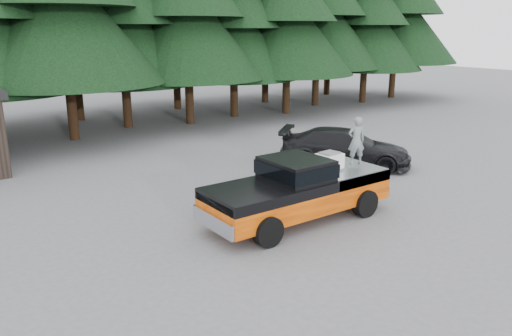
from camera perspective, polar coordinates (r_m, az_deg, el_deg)
ground at (r=15.00m, az=-0.05°, el=-5.99°), size 120.00×120.00×0.00m
pickup_truck at (r=14.85m, az=4.81°, el=-3.54°), size 6.00×2.04×1.33m
truck_cab at (r=14.50m, az=4.60°, el=-0.04°), size 1.66×1.90×0.59m
air_compressor at (r=15.44m, az=8.37°, el=0.66°), size 0.80×0.68×0.50m
man_on_bed at (r=16.16m, az=11.40°, el=3.08°), size 0.66×0.56×1.54m
parked_car at (r=20.94m, az=10.15°, el=2.31°), size 5.06×5.49×1.55m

